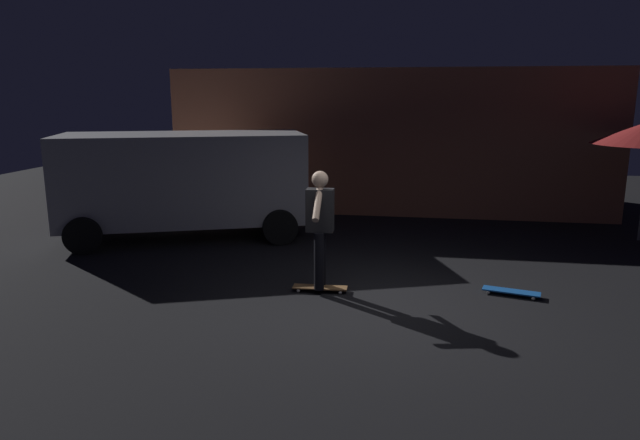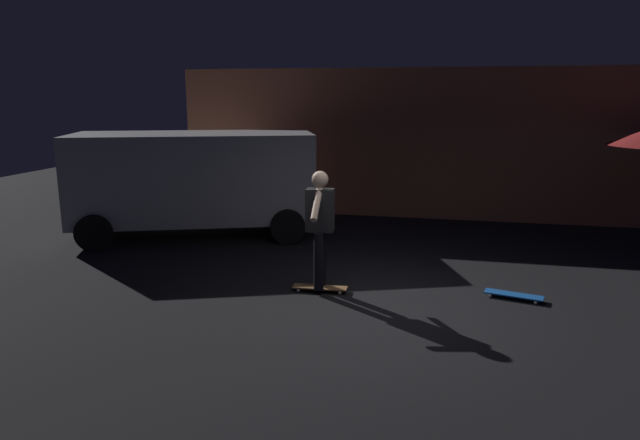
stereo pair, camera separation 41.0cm
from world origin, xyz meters
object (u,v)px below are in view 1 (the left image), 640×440
object	(u,v)px
skateboard_ridden	(320,288)
skater	(320,221)
parked_van	(184,178)
skateboard_spare	(511,292)

from	to	relation	value
skateboard_ridden	skater	bearing A→B (deg)	-56.31
parked_van	skater	distance (m)	4.23
parked_van	skateboard_spare	size ratio (longest dim) A/B	6.18
skateboard_ridden	skateboard_spare	bearing A→B (deg)	5.97
skateboard_spare	skater	xyz separation A→B (m)	(-2.68, -0.28, 0.98)
parked_van	skater	size ratio (longest dim) A/B	2.98
parked_van	skateboard_spare	xyz separation A→B (m)	(5.85, -2.51, -1.11)
skateboard_ridden	skateboard_spare	world-z (taller)	same
parked_van	skateboard_spare	world-z (taller)	parked_van
skateboard_ridden	skateboard_spare	xyz separation A→B (m)	(2.68, 0.28, 0.00)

